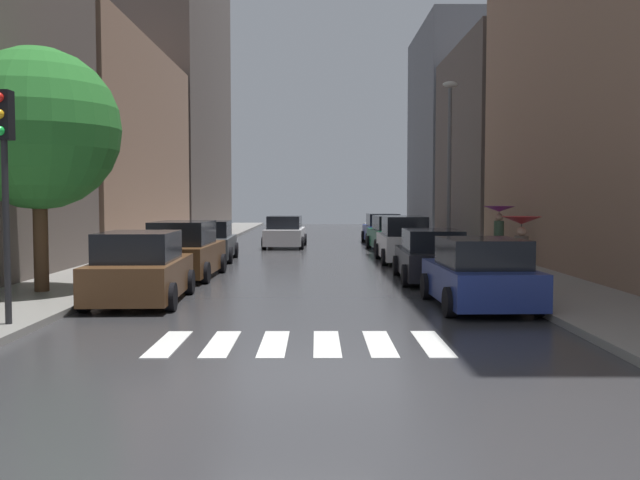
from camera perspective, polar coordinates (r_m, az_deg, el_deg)
The scene contains 22 objects.
ground_plane at distance 33.87m, azimuth -0.76°, elevation -0.88°, with size 28.00×72.00×0.04m, color #303033.
sidewalk_left at distance 34.54m, azimuth -11.61°, elevation -0.71°, with size 3.00×72.00×0.15m, color gray.
sidewalk_right at distance 34.43m, azimuth 10.12°, elevation -0.70°, with size 3.00×72.00×0.15m, color gray.
crosswalk_stripes at distance 12.03m, azimuth -1.61°, elevation -8.45°, with size 4.95×2.20×0.01m.
building_left_mid at distance 38.20m, azimuth -17.61°, elevation 7.30°, with size 6.00×18.29×10.43m, color #8C6B56.
building_left_far at distance 58.99m, azimuth -11.56°, elevation 11.69°, with size 6.00×21.96×22.22m, color #564C47.
building_right_mid at distance 40.69m, azimuth 15.12°, elevation 7.46°, with size 6.00×12.67×10.96m, color #564C47.
building_right_far at distance 54.24m, azimuth 11.24°, elevation 8.71°, with size 6.00×13.11×15.24m, color slate.
parked_car_left_nearest at distance 17.16m, azimuth -14.45°, elevation -2.35°, with size 2.22×4.32×1.70m.
parked_car_left_second at distance 22.27m, azimuth -11.03°, elevation -0.94°, with size 2.18×4.63×1.78m.
parked_car_left_third at distance 28.42m, azimuth -8.93°, elevation -0.16°, with size 2.09×4.31×1.61m.
parked_car_right_nearest at distance 16.27m, azimuth 12.92°, elevation -2.81°, with size 2.22×4.10×1.59m.
parked_car_right_second at distance 21.32m, azimuth 9.06°, elevation -1.35°, with size 2.12×4.67×1.56m.
parked_car_right_third at distance 27.58m, azimuth 6.85°, elevation -0.07°, with size 2.00×4.60×1.81m.
parked_car_right_fourth at distance 33.75m, azimuth 5.87°, elevation 0.47°, with size 2.22×4.86×1.69m.
parked_car_right_fifth at distance 39.17m, azimuth 5.11°, elevation 0.86°, with size 2.12×4.74×1.67m.
car_midroad at distance 35.88m, azimuth -2.87°, elevation 0.61°, with size 2.19×4.67×1.63m.
pedestrian_foreground at distance 26.06m, azimuth 14.41°, elevation 1.60°, with size 1.16×1.16×2.07m.
pedestrian_near_tree at distance 18.88m, azimuth 16.12°, elevation 0.37°, with size 1.03×1.03×1.87m.
street_tree_left at distance 18.95m, azimuth -22.01°, elevation 8.37°, with size 4.04×4.04×6.09m.
traffic_light_left_corner at distance 14.10m, azimuth -24.40°, elevation 6.39°, with size 0.30×0.42×4.30m.
lamp_post_right at distance 28.31m, azimuth 10.51°, elevation 6.72°, with size 0.60×0.28×6.96m.
Camera 1 is at (0.27, -9.78, 2.46)m, focal length 39.20 mm.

